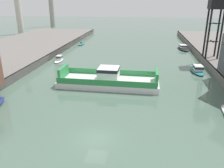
{
  "coord_description": "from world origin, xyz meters",
  "views": [
    {
      "loc": [
        5.2,
        -22.78,
        15.53
      ],
      "look_at": [
        0.0,
        13.57,
        2.0
      ],
      "focal_mm": 36.95,
      "sensor_mm": 36.0,
      "label": 1
    }
  ],
  "objects_px": {
    "moored_boat_near_left": "(59,59)",
    "moored_boat_near_right": "(197,69)",
    "moored_boat_mid_right": "(183,48)",
    "moored_boat_far_right": "(81,44)",
    "crane_tower": "(217,9)",
    "chain_ferry": "(109,80)"
  },
  "relations": [
    {
      "from": "moored_boat_far_right",
      "to": "moored_boat_near_right",
      "type": "bearing_deg",
      "value": -40.04
    },
    {
      "from": "chain_ferry",
      "to": "moored_boat_near_left",
      "type": "relative_size",
      "value": 3.74
    },
    {
      "from": "moored_boat_mid_right",
      "to": "moored_boat_near_right",
      "type": "bearing_deg",
      "value": -91.08
    },
    {
      "from": "moored_boat_mid_right",
      "to": "moored_boat_far_right",
      "type": "relative_size",
      "value": 1.51
    },
    {
      "from": "moored_boat_near_right",
      "to": "crane_tower",
      "type": "relative_size",
      "value": 0.51
    },
    {
      "from": "chain_ferry",
      "to": "moored_boat_far_right",
      "type": "relative_size",
      "value": 3.39
    },
    {
      "from": "moored_boat_mid_right",
      "to": "moored_boat_far_right",
      "type": "xyz_separation_m",
      "value": [
        -35.57,
        3.88,
        -0.32
      ]
    },
    {
      "from": "moored_boat_near_left",
      "to": "crane_tower",
      "type": "relative_size",
      "value": 0.35
    },
    {
      "from": "chain_ferry",
      "to": "moored_boat_near_left",
      "type": "bearing_deg",
      "value": 134.33
    },
    {
      "from": "moored_boat_mid_right",
      "to": "moored_boat_far_right",
      "type": "distance_m",
      "value": 35.78
    },
    {
      "from": "moored_boat_mid_right",
      "to": "chain_ferry",
      "type": "bearing_deg",
      "value": -117.31
    },
    {
      "from": "chain_ferry",
      "to": "moored_boat_near_left",
      "type": "xyz_separation_m",
      "value": [
        -15.95,
        16.33,
        -0.49
      ]
    },
    {
      "from": "moored_boat_near_left",
      "to": "crane_tower",
      "type": "height_order",
      "value": "crane_tower"
    },
    {
      "from": "chain_ferry",
      "to": "moored_boat_near_right",
      "type": "relative_size",
      "value": 2.57
    },
    {
      "from": "moored_boat_near_left",
      "to": "moored_boat_far_right",
      "type": "distance_m",
      "value": 24.46
    },
    {
      "from": "moored_boat_near_right",
      "to": "moored_boat_mid_right",
      "type": "xyz_separation_m",
      "value": [
        0.48,
        25.6,
        -0.08
      ]
    },
    {
      "from": "chain_ferry",
      "to": "moored_boat_near_left",
      "type": "distance_m",
      "value": 22.83
    },
    {
      "from": "moored_boat_near_right",
      "to": "crane_tower",
      "type": "bearing_deg",
      "value": 60.58
    },
    {
      "from": "moored_boat_near_left",
      "to": "moored_boat_mid_right",
      "type": "xyz_separation_m",
      "value": [
        35.0,
        20.57,
        -0.05
      ]
    },
    {
      "from": "chain_ferry",
      "to": "crane_tower",
      "type": "height_order",
      "value": "crane_tower"
    },
    {
      "from": "moored_boat_mid_right",
      "to": "crane_tower",
      "type": "distance_m",
      "value": 22.37
    },
    {
      "from": "moored_boat_near_left",
      "to": "moored_boat_near_right",
      "type": "distance_m",
      "value": 34.88
    }
  ]
}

